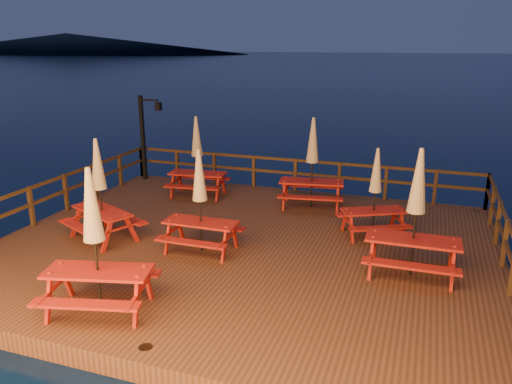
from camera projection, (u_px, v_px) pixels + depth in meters
ground at (244, 259)px, 12.43m from camera, size 500.00×500.00×0.00m
deck at (244, 251)px, 12.37m from camera, size 12.00×10.00×0.40m
deck_piles at (244, 270)px, 12.51m from camera, size 11.44×9.44×1.40m
railing at (267, 194)px, 13.70m from camera, size 11.80×9.75×1.10m
lamp_post at (146, 130)px, 17.61m from camera, size 0.85×0.18×3.00m
headland_left at (67, 43)px, 233.33m from camera, size 180.00×84.00×9.00m
picnic_table_0 at (375, 191)px, 12.52m from camera, size 2.03×1.91×2.29m
picnic_table_1 at (197, 155)px, 15.79m from camera, size 1.96×1.68×2.57m
picnic_table_2 at (312, 161)px, 14.69m from camera, size 2.12×1.84×2.70m
picnic_table_3 at (200, 199)px, 11.55m from camera, size 1.74×1.44×2.47m
picnic_table_4 at (416, 211)px, 10.28m from camera, size 1.95×1.61×2.76m
picnic_table_5 at (95, 239)px, 8.86m from camera, size 2.25×2.00×2.74m
picnic_table_6 at (100, 188)px, 12.26m from camera, size 2.25×2.09×2.57m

